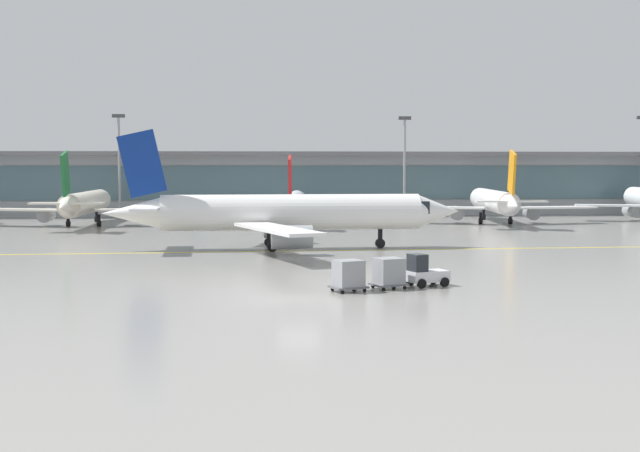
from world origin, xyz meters
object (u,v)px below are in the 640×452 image
Objects in this scene: baggage_tug at (424,272)px; cargo_dolly_trailing at (348,274)px; gate_airplane_1 at (85,204)px; apron_light_mast_1 at (119,162)px; cargo_dolly_lead at (389,272)px; gate_airplane_3 at (494,202)px; apron_light_mast_2 at (405,162)px; taxiing_regional_jet at (287,213)px; gate_airplane_2 at (294,204)px.

baggage_tug is 1.16× the size of cargo_dolly_trailing.
gate_airplane_1 is 1.89× the size of apron_light_mast_1.
cargo_dolly_lead is (29.06, -58.49, -1.74)m from gate_airplane_1.
gate_airplane_3 is at bearing 46.28° from cargo_dolly_trailing.
cargo_dolly_trailing is 0.17× the size of apron_light_mast_1.
baggage_tug is at bearing 165.42° from gate_airplane_3.
apron_light_mast_2 is (-9.58, 12.64, 5.15)m from gate_airplane_3.
taxiing_regional_jet reaches higher than baggage_tug.
apron_light_mast_1 reaches higher than taxiing_regional_jet.
gate_airplane_3 is 11.36× the size of cargo_dolly_lead.
gate_airplane_1 is 1.92× the size of apron_light_mast_2.
apron_light_mast_1 is at bearing 64.67° from gate_airplane_2.
apron_light_mast_2 reaches higher than gate_airplane_2.
apron_light_mast_2 is at bearing 57.09° from cargo_dolly_trailing.
gate_airplane_2 is 10.62× the size of cargo_dolly_lead.
cargo_dolly_lead is at bearing -171.74° from gate_airplane_2.
taxiing_regional_jet is 13.08× the size of cargo_dolly_lead.
apron_light_mast_1 reaches higher than gate_airplane_3.
baggage_tug is at bearing -0.00° from cargo_dolly_trailing.
apron_light_mast_2 is at bearing 64.81° from taxiing_regional_jet.
gate_airplane_1 is at bearing 96.53° from cargo_dolly_lead.
baggage_tug reaches higher than cargo_dolly_lead.
taxiing_regional_jet is 27.22m from cargo_dolly_trailing.
gate_airplane_2 is 10.62× the size of cargo_dolly_trailing.
gate_airplane_2 is 58.11m from baggage_tug.
gate_airplane_2 is 59.72m from cargo_dolly_trailing.
gate_airplane_2 is (26.38, 0.25, -0.14)m from gate_airplane_1.
gate_airplane_3 is at bearing -85.09° from gate_airplane_2.
gate_airplane_1 is 0.98× the size of gate_airplane_3.
gate_airplane_1 is at bearing -98.52° from apron_light_mast_1.
cargo_dolly_lead is at bearing -0.00° from cargo_dolly_trailing.
gate_airplane_3 is at bearing 46.27° from taxiing_regional_jet.
cargo_dolly_lead is 0.17× the size of apron_light_mast_2.
gate_airplane_1 is at bearing 96.18° from gate_airplane_2.
apron_light_mast_1 is (-26.85, 73.25, 7.06)m from cargo_dolly_lead.
cargo_dolly_trailing is 78.37m from apron_light_mast_1.
baggage_tug is 78.40m from apron_light_mast_1.
gate_airplane_2 is at bearing -30.97° from apron_light_mast_1.
apron_light_mast_1 is (-21.70, 47.19, 4.84)m from taxiing_regional_jet.
apron_light_mast_1 is (-24.19, 74.21, 7.06)m from cargo_dolly_trailing.
gate_airplane_2 is at bearing 94.85° from gate_airplane_3.
taxiing_regional_jet reaches higher than gate_airplane_3.
apron_light_mast_2 is at bearing -72.79° from gate_airplane_1.
cargo_dolly_lead is (-23.56, -58.41, -1.79)m from gate_airplane_3.
gate_airplane_1 reaches higher than cargo_dolly_lead.
gate_airplane_1 is 1.05× the size of gate_airplane_2.
gate_airplane_2 is at bearing 70.13° from cargo_dolly_trailing.
baggage_tug is at bearing -67.96° from apron_light_mast_1.
apron_light_mast_2 is (19.14, 45.00, 4.71)m from taxiing_regional_jet.
gate_airplane_1 is 65.33m from cargo_dolly_lead.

